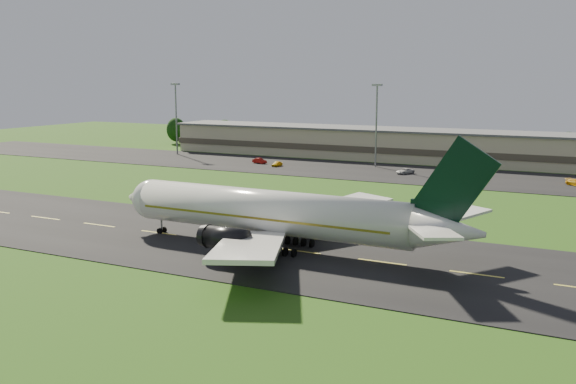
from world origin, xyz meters
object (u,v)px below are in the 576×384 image
at_px(light_mast_west, 176,110).
at_px(service_vehicle_c, 405,171).
at_px(service_vehicle_a, 277,164).
at_px(terminal, 400,145).
at_px(airliner, 276,213).
at_px(service_vehicle_b, 260,161).
at_px(service_vehicle_d, 576,183).
at_px(light_mast_centre, 376,115).

distance_m(light_mast_west, service_vehicle_c, 71.65).
bearing_deg(service_vehicle_c, service_vehicle_a, -146.72).
height_order(terminal, light_mast_west, light_mast_west).
relative_size(terminal, service_vehicle_c, 32.07).
distance_m(airliner, light_mast_west, 109.09).
relative_size(airliner, service_vehicle_b, 12.74).
distance_m(airliner, service_vehicle_a, 78.48).
distance_m(service_vehicle_b, service_vehicle_d, 74.72).
bearing_deg(service_vehicle_a, service_vehicle_c, 5.75).
relative_size(light_mast_west, service_vehicle_a, 5.61).
height_order(terminal, light_mast_centre, light_mast_centre).
relative_size(airliner, service_vehicle_c, 11.34).
height_order(airliner, light_mast_west, light_mast_west).
relative_size(terminal, service_vehicle_a, 39.97).
xyz_separation_m(terminal, light_mast_centre, (-1.40, -16.18, 8.75)).
distance_m(light_mast_west, service_vehicle_b, 34.34).
relative_size(light_mast_west, service_vehicle_c, 4.50).
bearing_deg(terminal, light_mast_centre, -94.95).
bearing_deg(terminal, light_mast_west, -165.24).
height_order(light_mast_centre, service_vehicle_d, light_mast_centre).
relative_size(light_mast_centre, service_vehicle_b, 5.06).
bearing_deg(airliner, service_vehicle_a, 118.11).
bearing_deg(service_vehicle_b, service_vehicle_d, -78.16).
bearing_deg(airliner, service_vehicle_b, 121.19).
bearing_deg(light_mast_centre, airliner, -80.27).
relative_size(terminal, light_mast_centre, 7.13).
height_order(light_mast_west, service_vehicle_b, light_mast_west).
relative_size(light_mast_centre, service_vehicle_d, 4.57).
bearing_deg(service_vehicle_c, light_mast_centre, 169.60).
bearing_deg(service_vehicle_a, airliner, -59.86).
bearing_deg(service_vehicle_d, service_vehicle_a, 133.36).
bearing_deg(airliner, light_mast_centre, 100.60).
bearing_deg(service_vehicle_a, service_vehicle_d, 3.60).
bearing_deg(service_vehicle_a, light_mast_centre, 27.89).
relative_size(service_vehicle_b, service_vehicle_c, 0.89).
distance_m(terminal, service_vehicle_d, 51.56).
bearing_deg(airliner, service_vehicle_d, 66.28).
distance_m(service_vehicle_a, service_vehicle_b, 7.14).
relative_size(light_mast_west, service_vehicle_d, 4.57).
height_order(service_vehicle_a, service_vehicle_b, service_vehicle_b).
bearing_deg(light_mast_centre, service_vehicle_d, -11.66).
bearing_deg(light_mast_west, service_vehicle_c, -7.09).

